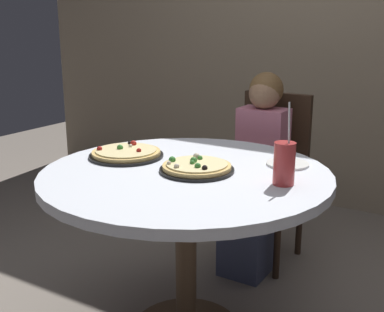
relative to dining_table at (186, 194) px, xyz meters
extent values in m
cube|color=gray|center=(0.00, 1.96, 0.80)|extent=(5.20, 0.12, 2.90)
cylinder|color=silver|center=(0.00, 0.00, 0.08)|extent=(1.18, 1.18, 0.04)
cylinder|color=#4C3826|center=(0.00, 0.00, -0.28)|extent=(0.09, 0.09, 0.69)
cube|color=#382619|center=(0.00, 0.83, -0.22)|extent=(0.41, 0.41, 0.04)
cube|color=#382619|center=(0.00, 1.01, 0.04)|extent=(0.40, 0.05, 0.52)
cylinder|color=#382619|center=(-0.17, 0.66, -0.44)|extent=(0.04, 0.04, 0.41)
cylinder|color=#382619|center=(0.17, 0.65, -0.44)|extent=(0.04, 0.04, 0.41)
cylinder|color=#382619|center=(-0.17, 1.00, -0.44)|extent=(0.04, 0.04, 0.41)
cylinder|color=#382619|center=(0.17, 0.99, -0.44)|extent=(0.04, 0.04, 0.41)
cube|color=#3F4766|center=(0.00, 0.67, -0.42)|extent=(0.25, 0.32, 0.45)
cube|color=#CC728C|center=(0.00, 0.81, 0.02)|extent=(0.26, 0.16, 0.44)
sphere|color=#997051|center=(0.00, 0.81, 0.32)|extent=(0.17, 0.17, 0.17)
sphere|color=brown|center=(0.00, 0.83, 0.34)|extent=(0.18, 0.18, 0.18)
cylinder|color=black|center=(0.04, 0.01, 0.11)|extent=(0.30, 0.30, 0.01)
cylinder|color=#D8B266|center=(0.04, 0.01, 0.12)|extent=(0.28, 0.28, 0.02)
cylinder|color=beige|center=(0.04, 0.01, 0.13)|extent=(0.25, 0.25, 0.01)
sphere|color=beige|center=(0.00, 0.09, 0.14)|extent=(0.03, 0.03, 0.03)
sphere|color=#387F33|center=(0.03, 0.00, 0.14)|extent=(0.02, 0.02, 0.02)
sphere|color=beige|center=(0.01, -0.08, 0.14)|extent=(0.02, 0.02, 0.02)
sphere|color=black|center=(0.11, -0.04, 0.14)|extent=(0.02, 0.02, 0.02)
sphere|color=#387F33|center=(-0.06, -0.01, 0.14)|extent=(0.03, 0.03, 0.03)
sphere|color=beige|center=(-0.05, -0.05, 0.14)|extent=(0.02, 0.02, 0.02)
sphere|color=#387F33|center=(0.02, 0.03, 0.14)|extent=(0.03, 0.03, 0.03)
sphere|color=#387F33|center=(0.08, -0.03, 0.14)|extent=(0.03, 0.03, 0.03)
sphere|color=#387F33|center=(0.02, 0.08, 0.14)|extent=(0.02, 0.02, 0.02)
cylinder|color=black|center=(-0.34, 0.04, 0.11)|extent=(0.33, 0.33, 0.01)
cylinder|color=#D8B266|center=(-0.34, 0.04, 0.12)|extent=(0.31, 0.31, 0.02)
cylinder|color=beige|center=(-0.34, 0.04, 0.13)|extent=(0.27, 0.27, 0.01)
sphere|color=#B2231E|center=(-0.37, 0.13, 0.14)|extent=(0.03, 0.03, 0.03)
sphere|color=#B2231E|center=(-0.44, -0.02, 0.14)|extent=(0.02, 0.02, 0.02)
sphere|color=beige|center=(-0.35, 0.10, 0.14)|extent=(0.02, 0.02, 0.02)
sphere|color=#387F33|center=(-0.37, 0.04, 0.14)|extent=(0.03, 0.03, 0.03)
sphere|color=#B2231E|center=(-0.27, 0.05, 0.14)|extent=(0.02, 0.02, 0.02)
sphere|color=black|center=(-0.39, 0.14, 0.14)|extent=(0.02, 0.02, 0.02)
cylinder|color=#B73333|center=(0.40, 0.04, 0.18)|extent=(0.08, 0.08, 0.16)
cylinder|color=white|center=(0.42, 0.04, 0.30)|extent=(0.03, 0.04, 0.22)
cylinder|color=white|center=(0.33, 0.29, 0.11)|extent=(0.18, 0.18, 0.01)
camera|label=1|loc=(0.99, -1.61, 0.67)|focal=45.47mm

